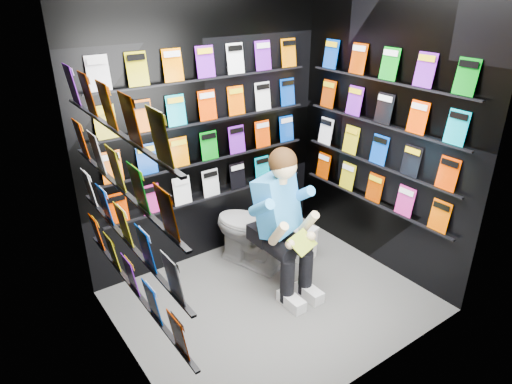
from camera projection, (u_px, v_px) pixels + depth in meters
floor at (272, 301)px, 3.88m from camera, size 2.40×2.40×0.00m
wall_back at (207, 126)px, 4.07m from camera, size 2.40×0.04×2.60m
wall_front at (382, 208)px, 2.59m from camera, size 2.40×0.04×2.60m
wall_left at (115, 199)px, 2.70m from camera, size 0.04×2.00×2.60m
wall_right at (384, 130)px, 3.97m from camera, size 0.04×2.00×2.60m
comics_back at (208, 126)px, 4.05m from camera, size 2.10×0.06×1.37m
comics_left at (120, 197)px, 2.71m from camera, size 0.06×1.70×1.37m
comics_right at (382, 130)px, 3.95m from camera, size 0.06×1.70×1.37m
toilet at (250, 229)px, 4.27m from camera, size 0.64×0.84×0.73m
longbox at (294, 242)px, 4.48m from camera, size 0.32×0.44×0.30m
longbox_lid at (295, 227)px, 4.41m from camera, size 0.35×0.47×0.03m
reader at (276, 205)px, 3.82m from camera, size 0.73×0.88×1.40m
held_comic at (302, 242)px, 3.64m from camera, size 0.29×0.22×0.11m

